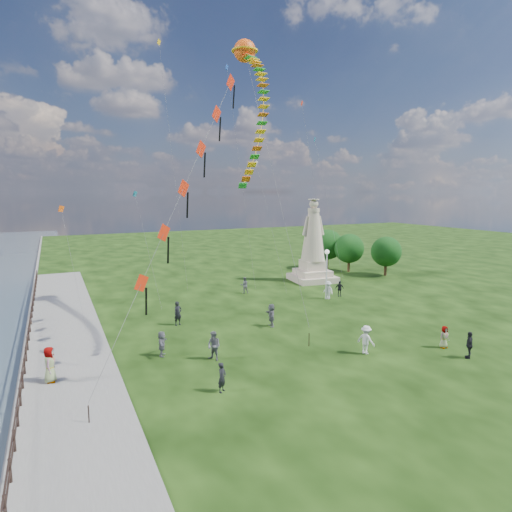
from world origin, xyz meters
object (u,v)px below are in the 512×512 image
statue (313,250)px  person_0 (222,377)px  person_3 (469,345)px  person_1 (214,346)px  person_9 (339,289)px  person_7 (244,285)px  person_6 (178,313)px  person_4 (444,337)px  person_11 (271,315)px  person_10 (50,366)px  person_2 (366,340)px  person_8 (328,290)px  serpent_kite (245,53)px  lamppost (327,263)px  person_5 (162,344)px

statue → person_0: statue is taller
person_0 → person_3: (15.36, -2.40, 0.07)m
statue → person_1: statue is taller
person_9 → person_7: bearing=167.3°
person_9 → person_6: bearing=-152.1°
person_7 → person_3: bearing=112.5°
person_4 → person_11: person_11 is taller
person_10 → person_3: bearing=-94.7°
person_2 → person_10: (-18.05, 3.91, 0.05)m
person_1 → person_8: bearing=90.4°
person_8 → serpent_kite: 22.11m
lamppost → person_5: lamppost is taller
person_9 → serpent_kite: (-10.07, 0.00, 20.54)m
person_2 → person_7: 18.28m
person_11 → serpent_kite: size_ratio=0.08×
lamppost → person_5: bearing=-156.8°
person_0 → person_4: person_0 is taller
person_4 → person_9: person_9 is taller
person_0 → person_7: (9.88, 19.23, 0.05)m
person_4 → person_6: person_6 is taller
person_0 → person_9: size_ratio=1.03×
person_4 → person_8: size_ratio=0.85×
person_1 → serpent_kite: bearing=114.4°
person_6 → person_1: bearing=-109.9°
statue → person_9: size_ratio=6.20×
statue → person_6: 20.95m
statue → person_10: (-27.39, -16.53, -2.58)m
person_9 → person_10: (-25.73, -9.17, 0.21)m
person_3 → person_6: (-14.38, 14.27, 0.08)m
person_0 → person_9: 22.67m
person_6 → person_7: size_ratio=1.12×
statue → serpent_kite: serpent_kite is taller
lamppost → person_11: size_ratio=2.71×
person_9 → person_11: 11.87m
statue → person_4: statue is taller
person_4 → person_5: (-17.05, 6.65, 0.06)m
person_1 → person_5: (-2.70, 2.05, -0.10)m
lamppost → serpent_kite: serpent_kite is taller
person_2 → person_0: bearing=74.8°
person_11 → person_3: bearing=49.0°
person_7 → person_11: 11.05m
person_5 → person_11: bearing=-54.7°
statue → person_3: 24.29m
person_6 → person_7: bearing=18.9°
person_7 → serpent_kite: serpent_kite is taller
person_0 → person_10: person_10 is taller
person_5 → person_7: (11.50, 13.06, 0.03)m
person_9 → person_11: person_11 is taller
person_0 → serpent_kite: (7.73, 14.03, 20.51)m
person_1 → serpent_kite: serpent_kite is taller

